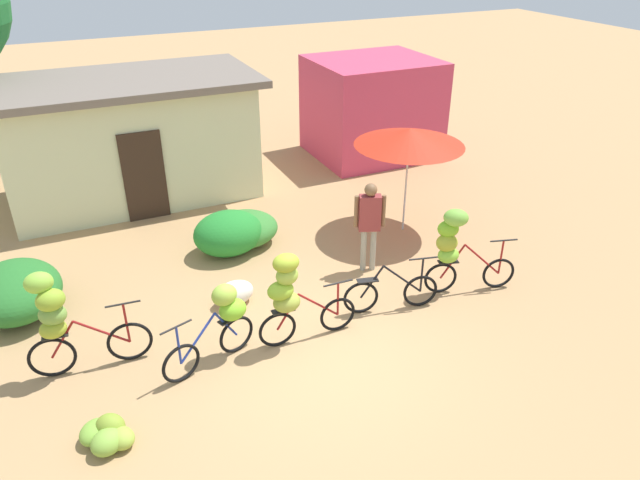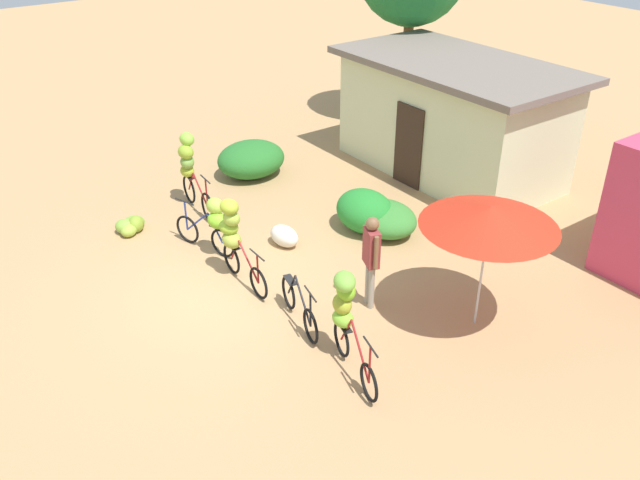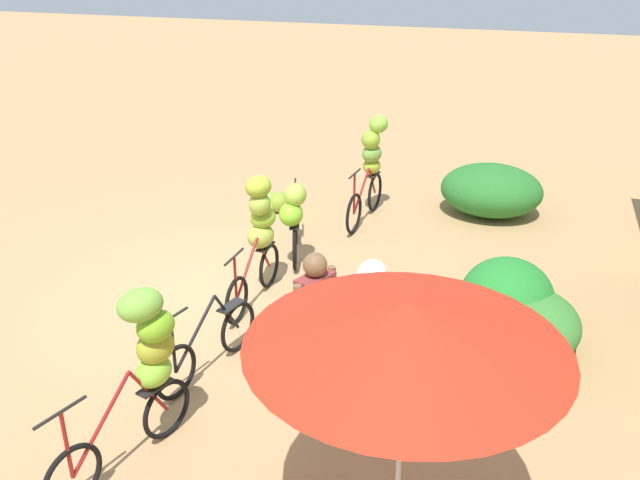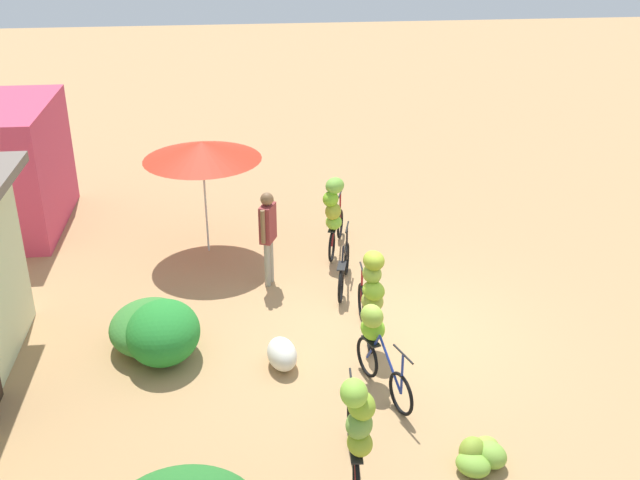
{
  "view_description": "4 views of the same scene",
  "coord_description": "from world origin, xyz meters",
  "px_view_note": "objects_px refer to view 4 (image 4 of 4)",
  "views": [
    {
      "loc": [
        -3.01,
        -6.67,
        5.95
      ],
      "look_at": [
        0.67,
        1.37,
        1.14
      ],
      "focal_mm": 33.3,
      "sensor_mm": 36.0,
      "label": 1
    },
    {
      "loc": [
        9.35,
        -4.71,
        7.07
      ],
      "look_at": [
        1.14,
        1.28,
        1.19
      ],
      "focal_mm": 37.56,
      "sensor_mm": 36.0,
      "label": 2
    },
    {
      "loc": [
        7.32,
        3.63,
        4.47
      ],
      "look_at": [
        0.22,
        1.34,
        1.14
      ],
      "focal_mm": 38.49,
      "sensor_mm": 36.0,
      "label": 3
    },
    {
      "loc": [
        -10.44,
        2.23,
        6.68
      ],
      "look_at": [
        1.07,
        0.99,
        1.22
      ],
      "focal_mm": 42.74,
      "sensor_mm": 36.0,
      "label": 4
    }
  ],
  "objects_px": {
    "bicycle_center_loaded": "(371,290)",
    "bicycle_by_shop": "(344,270)",
    "market_umbrella": "(202,151)",
    "bicycle_rightmost": "(334,210)",
    "produce_sack": "(282,354)",
    "person_vendor": "(268,228)",
    "bicycle_near_pile": "(376,339)",
    "banana_pile_on_ground": "(480,455)",
    "bicycle_leftmost": "(357,425)"
  },
  "relations": [
    {
      "from": "bicycle_by_shop",
      "to": "person_vendor",
      "type": "xyz_separation_m",
      "value": [
        0.28,
        1.33,
        0.76
      ]
    },
    {
      "from": "bicycle_rightmost",
      "to": "person_vendor",
      "type": "relative_size",
      "value": 0.93
    },
    {
      "from": "market_umbrella",
      "to": "bicycle_center_loaded",
      "type": "relative_size",
      "value": 1.38
    },
    {
      "from": "bicycle_leftmost",
      "to": "bicycle_by_shop",
      "type": "relative_size",
      "value": 1.08
    },
    {
      "from": "bicycle_by_shop",
      "to": "produce_sack",
      "type": "relative_size",
      "value": 2.33
    },
    {
      "from": "bicycle_near_pile",
      "to": "banana_pile_on_ground",
      "type": "xyz_separation_m",
      "value": [
        -1.86,
        -1.02,
        -0.6
      ]
    },
    {
      "from": "market_umbrella",
      "to": "bicycle_center_loaded",
      "type": "height_order",
      "value": "market_umbrella"
    },
    {
      "from": "bicycle_leftmost",
      "to": "bicycle_rightmost",
      "type": "height_order",
      "value": "bicycle_leftmost"
    },
    {
      "from": "produce_sack",
      "to": "person_vendor",
      "type": "xyz_separation_m",
      "value": [
        2.67,
        0.06,
        0.88
      ]
    },
    {
      "from": "bicycle_near_pile",
      "to": "bicycle_rightmost",
      "type": "xyz_separation_m",
      "value": [
        4.2,
        0.09,
        0.23
      ]
    },
    {
      "from": "bicycle_leftmost",
      "to": "bicycle_near_pile",
      "type": "relative_size",
      "value": 1.15
    },
    {
      "from": "bicycle_rightmost",
      "to": "produce_sack",
      "type": "xyz_separation_m",
      "value": [
        -3.64,
        1.24,
        -0.76
      ]
    },
    {
      "from": "market_umbrella",
      "to": "bicycle_rightmost",
      "type": "distance_m",
      "value": 2.74
    },
    {
      "from": "bicycle_leftmost",
      "to": "produce_sack",
      "type": "height_order",
      "value": "bicycle_leftmost"
    },
    {
      "from": "bicycle_center_loaded",
      "to": "bicycle_by_shop",
      "type": "height_order",
      "value": "bicycle_center_loaded"
    },
    {
      "from": "market_umbrella",
      "to": "bicycle_leftmost",
      "type": "relative_size",
      "value": 1.29
    },
    {
      "from": "bicycle_near_pile",
      "to": "bicycle_by_shop",
      "type": "bearing_deg",
      "value": 1.09
    },
    {
      "from": "bicycle_center_loaded",
      "to": "produce_sack",
      "type": "distance_m",
      "value": 1.68
    },
    {
      "from": "bicycle_leftmost",
      "to": "market_umbrella",
      "type": "bearing_deg",
      "value": 15.6
    },
    {
      "from": "produce_sack",
      "to": "bicycle_by_shop",
      "type": "bearing_deg",
      "value": -27.98
    },
    {
      "from": "bicycle_center_loaded",
      "to": "produce_sack",
      "type": "xyz_separation_m",
      "value": [
        -0.49,
        1.43,
        -0.74
      ]
    },
    {
      "from": "bicycle_by_shop",
      "to": "person_vendor",
      "type": "height_order",
      "value": "person_vendor"
    },
    {
      "from": "bicycle_rightmost",
      "to": "produce_sack",
      "type": "relative_size",
      "value": 2.36
    },
    {
      "from": "bicycle_rightmost",
      "to": "produce_sack",
      "type": "bearing_deg",
      "value": 161.19
    },
    {
      "from": "bicycle_center_loaded",
      "to": "bicycle_by_shop",
      "type": "distance_m",
      "value": 2.01
    },
    {
      "from": "banana_pile_on_ground",
      "to": "person_vendor",
      "type": "distance_m",
      "value": 5.71
    },
    {
      "from": "market_umbrella",
      "to": "bicycle_rightmost",
      "type": "relative_size",
      "value": 1.37
    },
    {
      "from": "produce_sack",
      "to": "person_vendor",
      "type": "relative_size",
      "value": 0.39
    },
    {
      "from": "produce_sack",
      "to": "person_vendor",
      "type": "distance_m",
      "value": 2.81
    },
    {
      "from": "bicycle_rightmost",
      "to": "person_vendor",
      "type": "distance_m",
      "value": 1.63
    },
    {
      "from": "bicycle_center_loaded",
      "to": "bicycle_by_shop",
      "type": "bearing_deg",
      "value": 4.79
    },
    {
      "from": "bicycle_rightmost",
      "to": "person_vendor",
      "type": "height_order",
      "value": "person_vendor"
    },
    {
      "from": "bicycle_leftmost",
      "to": "produce_sack",
      "type": "bearing_deg",
      "value": 14.71
    },
    {
      "from": "bicycle_rightmost",
      "to": "person_vendor",
      "type": "bearing_deg",
      "value": 126.64
    },
    {
      "from": "bicycle_by_shop",
      "to": "banana_pile_on_ground",
      "type": "distance_m",
      "value": 4.93
    },
    {
      "from": "bicycle_rightmost",
      "to": "market_umbrella",
      "type": "bearing_deg",
      "value": 77.85
    },
    {
      "from": "bicycle_rightmost",
      "to": "bicycle_near_pile",
      "type": "bearing_deg",
      "value": -178.83
    },
    {
      "from": "bicycle_rightmost",
      "to": "banana_pile_on_ground",
      "type": "relative_size",
      "value": 2.01
    },
    {
      "from": "market_umbrella",
      "to": "bicycle_by_shop",
      "type": "height_order",
      "value": "market_umbrella"
    },
    {
      "from": "bicycle_center_loaded",
      "to": "bicycle_by_shop",
      "type": "xyz_separation_m",
      "value": [
        1.9,
        0.16,
        -0.62
      ]
    },
    {
      "from": "market_umbrella",
      "to": "bicycle_by_shop",
      "type": "bearing_deg",
      "value": -125.65
    },
    {
      "from": "banana_pile_on_ground",
      "to": "produce_sack",
      "type": "bearing_deg",
      "value": 44.04
    },
    {
      "from": "market_umbrella",
      "to": "bicycle_rightmost",
      "type": "xyz_separation_m",
      "value": [
        -0.53,
        -2.45,
        -1.11
      ]
    },
    {
      "from": "bicycle_near_pile",
      "to": "person_vendor",
      "type": "height_order",
      "value": "person_vendor"
    },
    {
      "from": "bicycle_center_loaded",
      "to": "produce_sack",
      "type": "height_order",
      "value": "bicycle_center_loaded"
    },
    {
      "from": "bicycle_rightmost",
      "to": "bicycle_by_shop",
      "type": "bearing_deg",
      "value": -178.65
    },
    {
      "from": "market_umbrella",
      "to": "bicycle_near_pile",
      "type": "bearing_deg",
      "value": -151.81
    },
    {
      "from": "bicycle_near_pile",
      "to": "bicycle_center_loaded",
      "type": "relative_size",
      "value": 0.93
    },
    {
      "from": "produce_sack",
      "to": "banana_pile_on_ground",
      "type": "bearing_deg",
      "value": -135.96
    },
    {
      "from": "bicycle_rightmost",
      "to": "banana_pile_on_ground",
      "type": "xyz_separation_m",
      "value": [
        -6.06,
        -1.1,
        -0.83
      ]
    }
  ]
}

